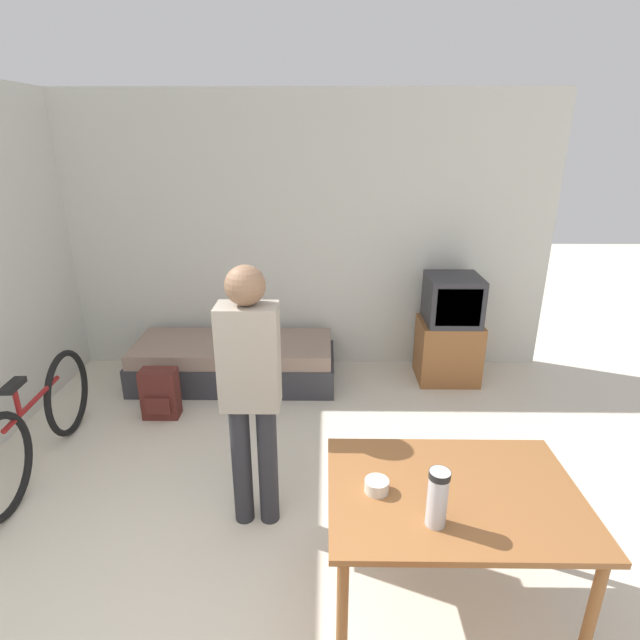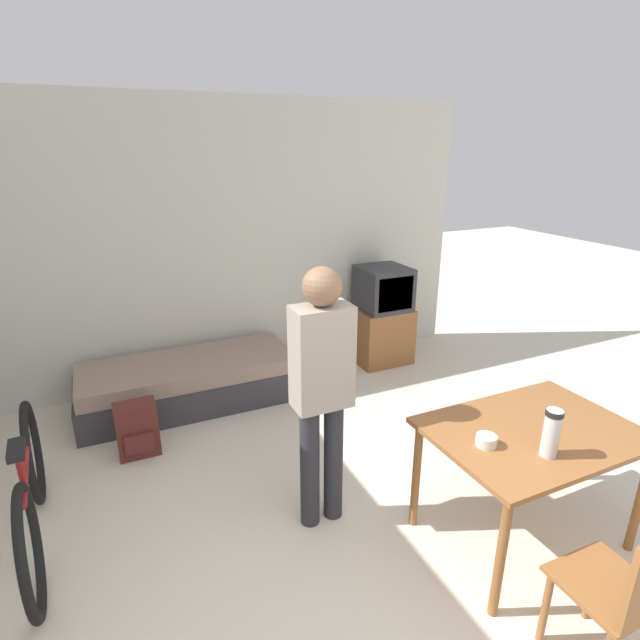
% 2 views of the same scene
% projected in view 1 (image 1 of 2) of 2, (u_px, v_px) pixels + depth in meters
% --- Properties ---
extents(wall_back, '(5.27, 0.06, 2.70)m').
position_uv_depth(wall_back, '(284.00, 236.00, 4.93)').
color(wall_back, silver).
rests_on(wall_back, ground_plane).
extents(daybed, '(1.94, 0.77, 0.42)m').
position_uv_depth(daybed, '(234.00, 362.00, 4.87)').
color(daybed, '#333338').
rests_on(daybed, ground_plane).
extents(tv, '(0.58, 0.50, 1.06)m').
position_uv_depth(tv, '(450.00, 331.00, 4.83)').
color(tv, brown).
rests_on(tv, ground_plane).
extents(dining_table, '(1.16, 0.83, 0.75)m').
position_uv_depth(dining_table, '(452.00, 506.00, 2.34)').
color(dining_table, brown).
rests_on(dining_table, ground_plane).
extents(bicycle, '(0.14, 1.65, 0.78)m').
position_uv_depth(bicycle, '(38.00, 424.00, 3.55)').
color(bicycle, black).
rests_on(bicycle, ground_plane).
extents(person_standing, '(0.34, 0.22, 1.65)m').
position_uv_depth(person_standing, '(250.00, 383.00, 2.84)').
color(person_standing, '#28282D').
rests_on(person_standing, ground_plane).
extents(thermos_flask, '(0.09, 0.09, 0.26)m').
position_uv_depth(thermos_flask, '(438.00, 496.00, 2.06)').
color(thermos_flask, '#B7B7BC').
rests_on(thermos_flask, dining_table).
extents(mate_bowl, '(0.11, 0.11, 0.06)m').
position_uv_depth(mate_bowl, '(377.00, 486.00, 2.29)').
color(mate_bowl, beige).
rests_on(mate_bowl, dining_table).
extents(backpack, '(0.30, 0.20, 0.44)m').
position_uv_depth(backpack, '(160.00, 394.00, 4.26)').
color(backpack, '#56231E').
rests_on(backpack, ground_plane).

